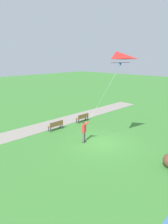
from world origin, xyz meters
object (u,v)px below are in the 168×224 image
park_bench_near_walkway (83,117)px  flying_kite (116,60)px  person_kite_flyer (84,130)px  park_bench_far_walkway (56,125)px

park_bench_near_walkway → flying_kite: bearing=154.7°
park_bench_near_walkway → person_kite_flyer: bearing=135.0°
flying_kite → park_bench_far_walkway: bearing=7.2°
person_kite_flyer → flying_kite: (-2.15, -0.93, 5.41)m
person_kite_flyer → park_bench_near_walkway: 5.23m
person_kite_flyer → park_bench_near_walkway: bearing=-45.0°
flying_kite → person_kite_flyer: bearing=23.4°
park_bench_near_walkway → park_bench_far_walkway: same height
flying_kite → park_bench_near_walkway: (5.83, -2.75, -5.95)m
park_bench_near_walkway → park_bench_far_walkway: bearing=88.1°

